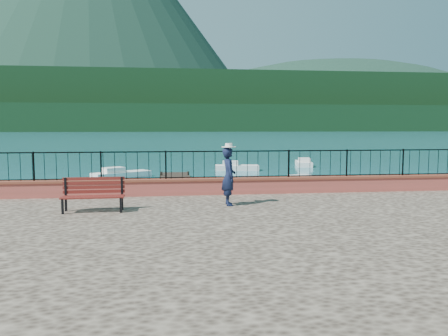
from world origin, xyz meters
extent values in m
plane|color=#19596B|center=(0.00, 0.00, 0.00)|extent=(2000.00, 2000.00, 0.00)
cube|color=#BF4B45|center=(0.00, 3.70, 1.49)|extent=(28.00, 0.46, 0.58)
cube|color=black|center=(0.00, 3.70, 2.25)|extent=(27.00, 0.05, 0.95)
cube|color=#2D231C|center=(-2.00, 12.00, 0.15)|extent=(2.00, 16.00, 0.30)
cube|color=black|center=(0.00, 300.00, 9.00)|extent=(900.00, 60.00, 18.00)
cube|color=black|center=(0.00, 360.00, 22.00)|extent=(900.00, 120.00, 44.00)
cone|color=#142D23|center=(-120.00, 700.00, 190.00)|extent=(560.00, 560.00, 380.00)
ellipsoid|color=#142D23|center=(220.00, 560.00, 0.00)|extent=(448.00, 384.00, 180.00)
cube|color=black|center=(-4.53, 0.94, 1.42)|extent=(1.73, 0.55, 0.43)
cube|color=maroon|center=(-4.53, 1.20, 1.89)|extent=(1.73, 0.10, 0.53)
imported|color=#111833|center=(-0.59, 1.53, 2.09)|extent=(0.45, 0.66, 1.78)
cylinder|color=white|center=(-0.59, 1.53, 3.04)|extent=(0.44, 0.44, 0.12)
cube|color=silver|center=(5.78, 9.21, 0.40)|extent=(4.16, 1.49, 0.80)
cube|color=silver|center=(5.74, 13.06, 0.40)|extent=(3.75, 2.50, 0.80)
cube|color=white|center=(-5.69, 19.52, 0.40)|extent=(4.14, 3.36, 0.80)
cube|color=silver|center=(3.16, 23.69, 0.40)|extent=(3.73, 1.79, 0.80)
cube|color=silver|center=(9.83, 26.82, 0.40)|extent=(1.99, 3.61, 0.80)
camera|label=1|loc=(-2.41, -11.57, 3.61)|focal=35.00mm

